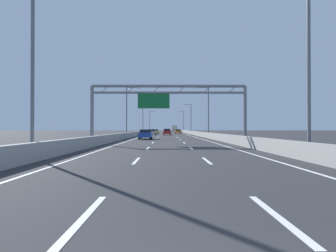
# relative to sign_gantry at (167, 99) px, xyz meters

# --- Properties ---
(ground_plane) EXTENTS (260.00, 260.00, 0.00)m
(ground_plane) POSITION_rel_sign_gantry_xyz_m (0.21, 71.85, -4.86)
(ground_plane) COLOR #2D2D30
(lane_dash_left_0) EXTENTS (0.16, 3.00, 0.01)m
(lane_dash_left_0) POSITION_rel_sign_gantry_xyz_m (-1.59, -24.65, -4.85)
(lane_dash_left_0) COLOR white
(lane_dash_left_0) RESTS_ON ground_plane
(lane_dash_left_1) EXTENTS (0.16, 3.00, 0.01)m
(lane_dash_left_1) POSITION_rel_sign_gantry_xyz_m (-1.59, -15.65, -4.85)
(lane_dash_left_1) COLOR white
(lane_dash_left_1) RESTS_ON ground_plane
(lane_dash_left_2) EXTENTS (0.16, 3.00, 0.01)m
(lane_dash_left_2) POSITION_rel_sign_gantry_xyz_m (-1.59, -6.65, -4.85)
(lane_dash_left_2) COLOR white
(lane_dash_left_2) RESTS_ON ground_plane
(lane_dash_left_3) EXTENTS (0.16, 3.00, 0.01)m
(lane_dash_left_3) POSITION_rel_sign_gantry_xyz_m (-1.59, 2.35, -4.85)
(lane_dash_left_3) COLOR white
(lane_dash_left_3) RESTS_ON ground_plane
(lane_dash_left_4) EXTENTS (0.16, 3.00, 0.01)m
(lane_dash_left_4) POSITION_rel_sign_gantry_xyz_m (-1.59, 11.35, -4.85)
(lane_dash_left_4) COLOR white
(lane_dash_left_4) RESTS_ON ground_plane
(lane_dash_left_5) EXTENTS (0.16, 3.00, 0.01)m
(lane_dash_left_5) POSITION_rel_sign_gantry_xyz_m (-1.59, 20.35, -4.85)
(lane_dash_left_5) COLOR white
(lane_dash_left_5) RESTS_ON ground_plane
(lane_dash_left_6) EXTENTS (0.16, 3.00, 0.01)m
(lane_dash_left_6) POSITION_rel_sign_gantry_xyz_m (-1.59, 29.35, -4.85)
(lane_dash_left_6) COLOR white
(lane_dash_left_6) RESTS_ON ground_plane
(lane_dash_left_7) EXTENTS (0.16, 3.00, 0.01)m
(lane_dash_left_7) POSITION_rel_sign_gantry_xyz_m (-1.59, 38.35, -4.85)
(lane_dash_left_7) COLOR white
(lane_dash_left_7) RESTS_ON ground_plane
(lane_dash_left_8) EXTENTS (0.16, 3.00, 0.01)m
(lane_dash_left_8) POSITION_rel_sign_gantry_xyz_m (-1.59, 47.35, -4.85)
(lane_dash_left_8) COLOR white
(lane_dash_left_8) RESTS_ON ground_plane
(lane_dash_left_9) EXTENTS (0.16, 3.00, 0.01)m
(lane_dash_left_9) POSITION_rel_sign_gantry_xyz_m (-1.59, 56.35, -4.85)
(lane_dash_left_9) COLOR white
(lane_dash_left_9) RESTS_ON ground_plane
(lane_dash_left_10) EXTENTS (0.16, 3.00, 0.01)m
(lane_dash_left_10) POSITION_rel_sign_gantry_xyz_m (-1.59, 65.35, -4.85)
(lane_dash_left_10) COLOR white
(lane_dash_left_10) RESTS_ON ground_plane
(lane_dash_left_11) EXTENTS (0.16, 3.00, 0.01)m
(lane_dash_left_11) POSITION_rel_sign_gantry_xyz_m (-1.59, 74.35, -4.85)
(lane_dash_left_11) COLOR white
(lane_dash_left_11) RESTS_ON ground_plane
(lane_dash_left_12) EXTENTS (0.16, 3.00, 0.01)m
(lane_dash_left_12) POSITION_rel_sign_gantry_xyz_m (-1.59, 83.35, -4.85)
(lane_dash_left_12) COLOR white
(lane_dash_left_12) RESTS_ON ground_plane
(lane_dash_left_13) EXTENTS (0.16, 3.00, 0.01)m
(lane_dash_left_13) POSITION_rel_sign_gantry_xyz_m (-1.59, 92.35, -4.85)
(lane_dash_left_13) COLOR white
(lane_dash_left_13) RESTS_ON ground_plane
(lane_dash_left_14) EXTENTS (0.16, 3.00, 0.01)m
(lane_dash_left_14) POSITION_rel_sign_gantry_xyz_m (-1.59, 101.35, -4.85)
(lane_dash_left_14) COLOR white
(lane_dash_left_14) RESTS_ON ground_plane
(lane_dash_left_15) EXTENTS (0.16, 3.00, 0.01)m
(lane_dash_left_15) POSITION_rel_sign_gantry_xyz_m (-1.59, 110.35, -4.85)
(lane_dash_left_15) COLOR white
(lane_dash_left_15) RESTS_ON ground_plane
(lane_dash_left_16) EXTENTS (0.16, 3.00, 0.01)m
(lane_dash_left_16) POSITION_rel_sign_gantry_xyz_m (-1.59, 119.35, -4.85)
(lane_dash_left_16) COLOR white
(lane_dash_left_16) RESTS_ON ground_plane
(lane_dash_left_17) EXTENTS (0.16, 3.00, 0.01)m
(lane_dash_left_17) POSITION_rel_sign_gantry_xyz_m (-1.59, 128.35, -4.85)
(lane_dash_left_17) COLOR white
(lane_dash_left_17) RESTS_ON ground_plane
(lane_dash_right_0) EXTENTS (0.16, 3.00, 0.01)m
(lane_dash_right_0) POSITION_rel_sign_gantry_xyz_m (2.01, -24.65, -4.85)
(lane_dash_right_0) COLOR white
(lane_dash_right_0) RESTS_ON ground_plane
(lane_dash_right_1) EXTENTS (0.16, 3.00, 0.01)m
(lane_dash_right_1) POSITION_rel_sign_gantry_xyz_m (2.01, -15.65, -4.85)
(lane_dash_right_1) COLOR white
(lane_dash_right_1) RESTS_ON ground_plane
(lane_dash_right_2) EXTENTS (0.16, 3.00, 0.01)m
(lane_dash_right_2) POSITION_rel_sign_gantry_xyz_m (2.01, -6.65, -4.85)
(lane_dash_right_2) COLOR white
(lane_dash_right_2) RESTS_ON ground_plane
(lane_dash_right_3) EXTENTS (0.16, 3.00, 0.01)m
(lane_dash_right_3) POSITION_rel_sign_gantry_xyz_m (2.01, 2.35, -4.85)
(lane_dash_right_3) COLOR white
(lane_dash_right_3) RESTS_ON ground_plane
(lane_dash_right_4) EXTENTS (0.16, 3.00, 0.01)m
(lane_dash_right_4) POSITION_rel_sign_gantry_xyz_m (2.01, 11.35, -4.85)
(lane_dash_right_4) COLOR white
(lane_dash_right_4) RESTS_ON ground_plane
(lane_dash_right_5) EXTENTS (0.16, 3.00, 0.01)m
(lane_dash_right_5) POSITION_rel_sign_gantry_xyz_m (2.01, 20.35, -4.85)
(lane_dash_right_5) COLOR white
(lane_dash_right_5) RESTS_ON ground_plane
(lane_dash_right_6) EXTENTS (0.16, 3.00, 0.01)m
(lane_dash_right_6) POSITION_rel_sign_gantry_xyz_m (2.01, 29.35, -4.85)
(lane_dash_right_6) COLOR white
(lane_dash_right_6) RESTS_ON ground_plane
(lane_dash_right_7) EXTENTS (0.16, 3.00, 0.01)m
(lane_dash_right_7) POSITION_rel_sign_gantry_xyz_m (2.01, 38.35, -4.85)
(lane_dash_right_7) COLOR white
(lane_dash_right_7) RESTS_ON ground_plane
(lane_dash_right_8) EXTENTS (0.16, 3.00, 0.01)m
(lane_dash_right_8) POSITION_rel_sign_gantry_xyz_m (2.01, 47.35, -4.85)
(lane_dash_right_8) COLOR white
(lane_dash_right_8) RESTS_ON ground_plane
(lane_dash_right_9) EXTENTS (0.16, 3.00, 0.01)m
(lane_dash_right_9) POSITION_rel_sign_gantry_xyz_m (2.01, 56.35, -4.85)
(lane_dash_right_9) COLOR white
(lane_dash_right_9) RESTS_ON ground_plane
(lane_dash_right_10) EXTENTS (0.16, 3.00, 0.01)m
(lane_dash_right_10) POSITION_rel_sign_gantry_xyz_m (2.01, 65.35, -4.85)
(lane_dash_right_10) COLOR white
(lane_dash_right_10) RESTS_ON ground_plane
(lane_dash_right_11) EXTENTS (0.16, 3.00, 0.01)m
(lane_dash_right_11) POSITION_rel_sign_gantry_xyz_m (2.01, 74.35, -4.85)
(lane_dash_right_11) COLOR white
(lane_dash_right_11) RESTS_ON ground_plane
(lane_dash_right_12) EXTENTS (0.16, 3.00, 0.01)m
(lane_dash_right_12) POSITION_rel_sign_gantry_xyz_m (2.01, 83.35, -4.85)
(lane_dash_right_12) COLOR white
(lane_dash_right_12) RESTS_ON ground_plane
(lane_dash_right_13) EXTENTS (0.16, 3.00, 0.01)m
(lane_dash_right_13) POSITION_rel_sign_gantry_xyz_m (2.01, 92.35, -4.85)
(lane_dash_right_13) COLOR white
(lane_dash_right_13) RESTS_ON ground_plane
(lane_dash_right_14) EXTENTS (0.16, 3.00, 0.01)m
(lane_dash_right_14) POSITION_rel_sign_gantry_xyz_m (2.01, 101.35, -4.85)
(lane_dash_right_14) COLOR white
(lane_dash_right_14) RESTS_ON ground_plane
(lane_dash_right_15) EXTENTS (0.16, 3.00, 0.01)m
(lane_dash_right_15) POSITION_rel_sign_gantry_xyz_m (2.01, 110.35, -4.85)
(lane_dash_right_15) COLOR white
(lane_dash_right_15) RESTS_ON ground_plane
(lane_dash_right_16) EXTENTS (0.16, 3.00, 0.01)m
(lane_dash_right_16) POSITION_rel_sign_gantry_xyz_m (2.01, 119.35, -4.85)
(lane_dash_right_16) COLOR white
(lane_dash_right_16) RESTS_ON ground_plane
(lane_dash_right_17) EXTENTS (0.16, 3.00, 0.01)m
(lane_dash_right_17) POSITION_rel_sign_gantry_xyz_m (2.01, 128.35, -4.85)
(lane_dash_right_17) COLOR white
(lane_dash_right_17) RESTS_ON ground_plane
(edge_line_left) EXTENTS (0.16, 176.00, 0.01)m
(edge_line_left) POSITION_rel_sign_gantry_xyz_m (-5.04, 59.85, -4.85)
(edge_line_left) COLOR white
(edge_line_left) RESTS_ON ground_plane
(edge_line_right) EXTENTS (0.16, 176.00, 0.01)m
(edge_line_right) POSITION_rel_sign_gantry_xyz_m (5.46, 59.85, -4.85)
(edge_line_right) COLOR white
(edge_line_right) RESTS_ON ground_plane
(barrier_left) EXTENTS (0.45, 220.00, 0.95)m
(barrier_left) POSITION_rel_sign_gantry_xyz_m (-6.69, 81.85, -4.38)
(barrier_left) COLOR #9E9E99
(barrier_left) RESTS_ON ground_plane
(barrier_right) EXTENTS (0.45, 220.00, 0.95)m
(barrier_right) POSITION_rel_sign_gantry_xyz_m (7.11, 81.85, -4.38)
(barrier_right) COLOR #9E9E99
(barrier_right) RESTS_ON ground_plane
(sign_gantry) EXTENTS (16.77, 0.36, 6.36)m
(sign_gantry) POSITION_rel_sign_gantry_xyz_m (0.00, 0.00, 0.00)
(sign_gantry) COLOR gray
(sign_gantry) RESTS_ON ground_plane
(streetlamp_left_near) EXTENTS (2.58, 0.28, 9.50)m
(streetlamp_left_near) POSITION_rel_sign_gantry_xyz_m (-7.26, -14.37, 0.54)
(streetlamp_left_near) COLOR slate
(streetlamp_left_near) RESTS_ON ground_plane
(streetlamp_right_near) EXTENTS (2.58, 0.28, 9.50)m
(streetlamp_right_near) POSITION_rel_sign_gantry_xyz_m (7.67, -14.37, 0.54)
(streetlamp_right_near) COLOR slate
(streetlamp_right_near) RESTS_ON ground_plane
(streetlamp_left_mid) EXTENTS (2.58, 0.28, 9.50)m
(streetlamp_left_mid) POSITION_rel_sign_gantry_xyz_m (-7.26, 22.54, 0.54)
(streetlamp_left_mid) COLOR slate
(streetlamp_left_mid) RESTS_ON ground_plane
(streetlamp_right_mid) EXTENTS (2.58, 0.28, 9.50)m
(streetlamp_right_mid) POSITION_rel_sign_gantry_xyz_m (7.67, 22.54, 0.54)
(streetlamp_right_mid) COLOR slate
(streetlamp_right_mid) RESTS_ON ground_plane
(streetlamp_left_far) EXTENTS (2.58, 0.28, 9.50)m
(streetlamp_left_far) POSITION_rel_sign_gantry_xyz_m (-7.26, 59.45, 0.54)
(streetlamp_left_far) COLOR slate
(streetlamp_left_far) RESTS_ON ground_plane
(streetlamp_right_far) EXTENTS (2.58, 0.28, 9.50)m
(streetlamp_right_far) POSITION_rel_sign_gantry_xyz_m (7.67, 59.45, 0.54)
(streetlamp_right_far) COLOR slate
(streetlamp_right_far) RESTS_ON ground_plane
(streetlamp_left_distant) EXTENTS (2.58, 0.28, 9.50)m
(streetlamp_left_distant) POSITION_rel_sign_gantry_xyz_m (-7.26, 96.37, 0.54)
(streetlamp_left_distant) COLOR slate
(streetlamp_left_distant) RESTS_ON ground_plane
(streetlamp_right_distant) EXTENTS (2.58, 0.28, 9.50)m
(streetlamp_right_distant) POSITION_rel_sign_gantry_xyz_m (7.67, 96.37, 0.54)
(streetlamp_right_distant) COLOR slate
(streetlamp_right_distant) RESTS_ON ground_plane
(silver_car) EXTENTS (1.75, 4.20, 1.43)m
(silver_car) POSITION_rel_sign_gantry_xyz_m (-3.55, 41.36, -4.11)
(silver_car) COLOR #A8ADB2
(silver_car) RESTS_ON ground_plane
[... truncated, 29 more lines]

